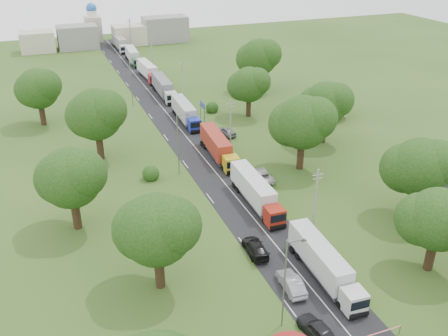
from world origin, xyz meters
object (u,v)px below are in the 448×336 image
info_sign (202,108)px  truck_0 (323,263)px  car_lane_front (318,330)px  car_lane_mid (291,283)px

info_sign → truck_0: info_sign is taller
info_sign → car_lane_front: info_sign is taller
car_lane_mid → car_lane_front: bearing=87.1°
truck_0 → car_lane_front: (-5.01, -7.42, -1.17)m
info_sign → car_lane_front: size_ratio=0.85×
car_lane_front → info_sign: bearing=-105.9°
info_sign → car_lane_mid: 51.11m
info_sign → truck_0: 50.15m
info_sign → car_lane_mid: size_ratio=0.84×
info_sign → car_lane_mid: info_sign is taller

